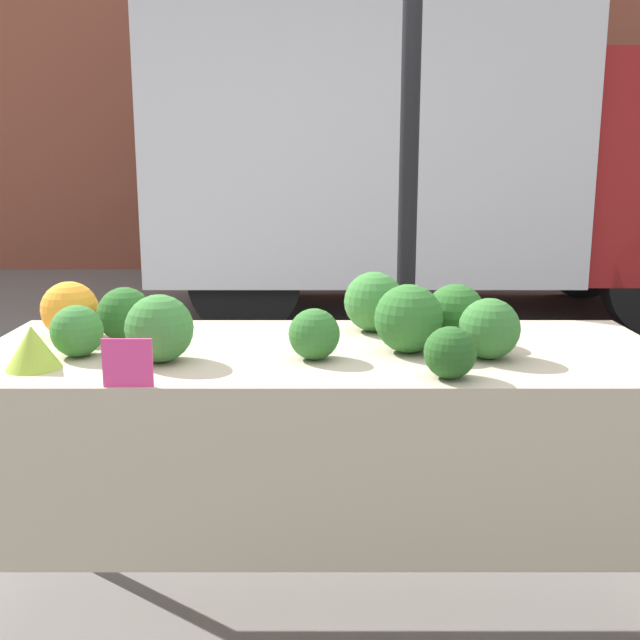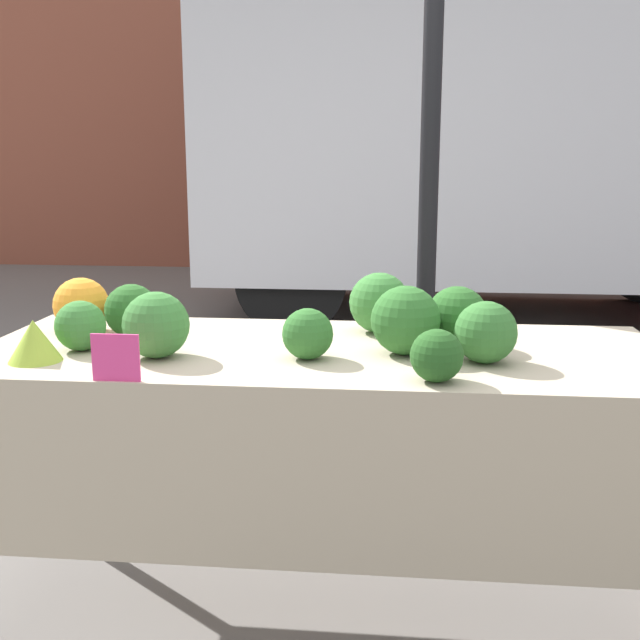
# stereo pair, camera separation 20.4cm
# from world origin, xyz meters

# --- Properties ---
(ground_plane) EXTENTS (40.00, 40.00, 0.00)m
(ground_plane) POSITION_xyz_m (0.00, 0.00, 0.00)
(ground_plane) COLOR slate
(building_facade) EXTENTS (16.00, 0.60, 6.04)m
(building_facade) POSITION_xyz_m (0.00, 7.32, 3.02)
(building_facade) COLOR brown
(building_facade) RESTS_ON ground_plane
(tent_pole) EXTENTS (0.07, 0.07, 2.76)m
(tent_pole) POSITION_xyz_m (0.32, 0.78, 1.38)
(tent_pole) COLOR black
(tent_pole) RESTS_ON ground_plane
(parked_truck) EXTENTS (4.72, 2.02, 2.72)m
(parked_truck) POSITION_xyz_m (0.88, 4.34, 1.44)
(parked_truck) COLOR silver
(parked_truck) RESTS_ON ground_plane
(market_table) EXTENTS (1.88, 0.74, 0.78)m
(market_table) POSITION_xyz_m (0.00, -0.06, 0.68)
(market_table) COLOR tan
(market_table) RESTS_ON ground_plane
(orange_cauliflower) EXTENTS (0.16, 0.16, 0.16)m
(orange_cauliflower) POSITION_xyz_m (-0.73, 0.13, 0.86)
(orange_cauliflower) COLOR orange
(orange_cauliflower) RESTS_ON market_table
(romanesco_head) EXTENTS (0.14, 0.14, 0.11)m
(romanesco_head) POSITION_xyz_m (-0.72, -0.21, 0.84)
(romanesco_head) COLOR #93B238
(romanesco_head) RESTS_ON market_table
(broccoli_head_0) EXTENTS (0.17, 0.17, 0.17)m
(broccoli_head_0) POSITION_xyz_m (0.37, 0.06, 0.87)
(broccoli_head_0) COLOR #285B23
(broccoli_head_0) RESTS_ON market_table
(broccoli_head_1) EXTENTS (0.16, 0.16, 0.16)m
(broccoli_head_1) POSITION_xyz_m (0.43, -0.11, 0.86)
(broccoli_head_1) COLOR #336B2D
(broccoli_head_1) RESTS_ON market_table
(broccoli_head_2) EXTENTS (0.16, 0.16, 0.16)m
(broccoli_head_2) POSITION_xyz_m (-0.56, 0.08, 0.86)
(broccoli_head_2) COLOR #285B23
(broccoli_head_2) RESTS_ON market_table
(broccoli_head_3) EXTENTS (0.17, 0.17, 0.17)m
(broccoli_head_3) POSITION_xyz_m (-0.42, -0.14, 0.87)
(broccoli_head_3) COLOR #387533
(broccoli_head_3) RESTS_ON market_table
(broccoli_head_4) EXTENTS (0.13, 0.13, 0.13)m
(broccoli_head_4) POSITION_xyz_m (-0.02, -0.11, 0.85)
(broccoli_head_4) COLOR #2D6628
(broccoli_head_4) RESTS_ON market_table
(broccoli_head_5) EXTENTS (0.18, 0.18, 0.18)m
(broccoli_head_5) POSITION_xyz_m (0.16, 0.22, 0.87)
(broccoli_head_5) COLOR #387533
(broccoli_head_5) RESTS_ON market_table
(broccoli_head_6) EXTENTS (0.18, 0.18, 0.18)m
(broccoli_head_6) POSITION_xyz_m (0.23, -0.04, 0.87)
(broccoli_head_6) COLOR #2D6628
(broccoli_head_6) RESTS_ON market_table
(broccoli_head_7) EXTENTS (0.13, 0.13, 0.13)m
(broccoli_head_7) POSITION_xyz_m (0.30, -0.29, 0.84)
(broccoli_head_7) COLOR #23511E
(broccoli_head_7) RESTS_ON market_table
(broccoli_head_8) EXTENTS (0.14, 0.14, 0.14)m
(broccoli_head_8) POSITION_xyz_m (-0.64, -0.09, 0.85)
(broccoli_head_8) COLOR #387533
(broccoli_head_8) RESTS_ON market_table
(price_sign) EXTENTS (0.11, 0.01, 0.11)m
(price_sign) POSITION_xyz_m (-0.44, -0.36, 0.84)
(price_sign) COLOR #E53D84
(price_sign) RESTS_ON market_table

